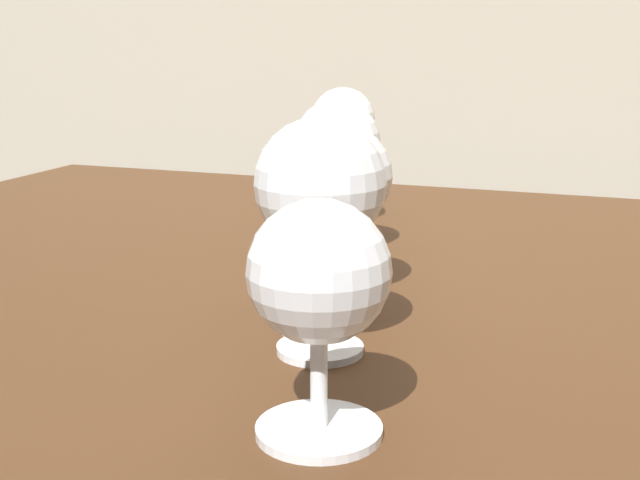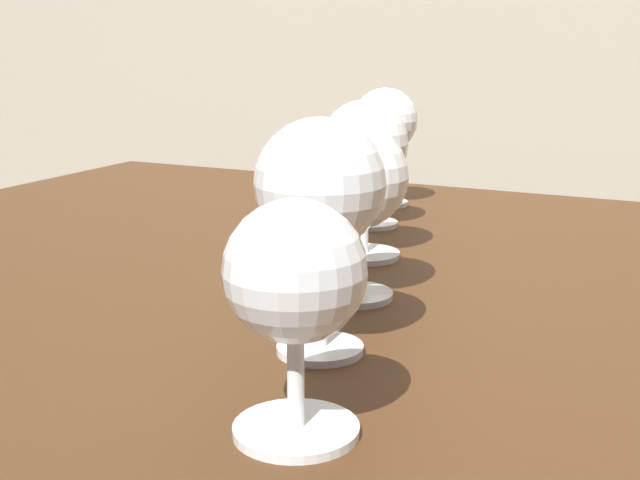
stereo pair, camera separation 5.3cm
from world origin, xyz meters
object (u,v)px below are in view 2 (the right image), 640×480
Objects in this scene: wine_glass_pinot at (295,280)px; wine_glass_white at (372,147)px; wine_glass_cabernet at (365,149)px; wine_glass_rose at (351,182)px; wine_glass_merlot at (320,189)px; wine_glass_chardonnay at (385,123)px.

wine_glass_pinot is 0.49m from wine_glass_white.
wine_glass_cabernet is (-0.11, 0.34, 0.02)m from wine_glass_pinot.
wine_glass_rose is 0.25m from wine_glass_white.
wine_glass_cabernet is 0.13m from wine_glass_white.
wine_glass_merlot is 1.06× the size of wine_glass_cabernet.
wine_glass_white is at bearing 108.87° from wine_glass_cabernet.
wine_glass_pinot is 0.91× the size of wine_glass_rose.
wine_glass_cabernet is 0.24m from wine_glass_chardonnay.
wine_glass_cabernet is 1.17× the size of wine_glass_white.
wine_glass_chardonnay is at bearing 106.92° from wine_glass_cabernet.
wine_glass_chardonnay is at bearing 106.49° from wine_glass_merlot.
wine_glass_white is (-0.15, 0.46, 0.00)m from wine_glass_pinot.
wine_glass_chardonnay reaches higher than wine_glass_pinot.
wine_glass_pinot is 0.60m from wine_glass_chardonnay.
wine_glass_chardonnay reaches higher than wine_glass_rose.
wine_glass_rose is 0.98× the size of wine_glass_chardonnay.
wine_glass_merlot is at bearing 109.41° from wine_glass_pinot.
wine_glass_merlot is at bearing -73.95° from wine_glass_cabernet.
wine_glass_white is (-0.04, 0.12, -0.02)m from wine_glass_cabernet.
wine_glass_pinot is 0.86× the size of wine_glass_cabernet.
wine_glass_white is 0.11m from wine_glass_chardonnay.
wine_glass_white is at bearing -75.30° from wine_glass_chardonnay.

